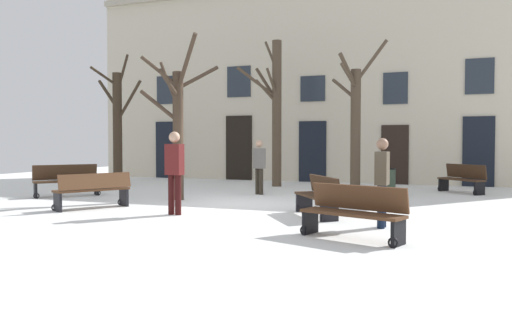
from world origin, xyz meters
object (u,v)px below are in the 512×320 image
tree_center (117,123)px  bench_back_to_back_right (93,190)px  tree_right_of_center (177,124)px  bench_near_lamp (354,212)px  person_by_shop_door (175,168)px  bench_far_corner (66,180)px  person_strolling (382,178)px  bench_by_litter_bin (318,195)px  bench_back_to_back_left (462,179)px  person_crossing_plaza (259,164)px  tree_near_facade (355,123)px  litter_bin (389,182)px  tree_left_of_center (276,108)px

tree_center → bench_back_to_back_right: tree_center is taller
tree_right_of_center → bench_back_to_back_right: tree_right_of_center is taller
bench_near_lamp → person_by_shop_door: (-4.21, 1.41, 0.59)m
bench_far_corner → person_strolling: (9.48, -2.33, 0.45)m
tree_center → bench_near_lamp: (10.45, -7.89, -1.89)m
bench_by_litter_bin → bench_back_to_back_left: bench_back_to_back_left is taller
bench_near_lamp → person_crossing_plaza: (-3.99, 6.18, 0.48)m
tree_near_facade → bench_far_corner: tree_near_facade is taller
bench_by_litter_bin → tree_near_facade: bearing=147.4°
person_strolling → tree_center: bearing=-118.8°
tree_center → litter_bin: size_ratio=6.26×
bench_back_to_back_left → bench_near_lamp: 9.10m
person_strolling → bench_far_corner: bearing=-101.1°
bench_near_lamp → person_crossing_plaza: 7.37m
person_crossing_plaza → tree_center: bearing=-161.2°
tree_center → bench_by_litter_bin: size_ratio=3.13×
bench_by_litter_bin → bench_back_to_back_left: (3.06, 6.55, 0.00)m
bench_far_corner → bench_by_litter_bin: 8.10m
bench_back_to_back_right → person_crossing_plaza: 5.29m
tree_left_of_center → bench_by_litter_bin: 7.87m
bench_near_lamp → person_strolling: person_strolling is taller
bench_back_to_back_left → tree_right_of_center: bearing=-100.9°
bench_near_lamp → person_crossing_plaza: person_crossing_plaza is taller
bench_by_litter_bin → person_by_shop_door: person_by_shop_door is taller
tree_near_facade → bench_back_to_back_left: size_ratio=3.31×
tree_near_facade → bench_by_litter_bin: 5.96m
bench_back_to_back_right → tree_near_facade: bearing=170.1°
tree_right_of_center → person_crossing_plaza: size_ratio=2.67×
bench_back_to_back_left → person_by_shop_door: bearing=-83.2°
person_by_shop_door → litter_bin: bearing=-119.2°
tree_center → bench_far_corner: (1.28, -4.26, -1.87)m
bench_back_to_back_left → person_crossing_plaza: size_ratio=0.88×
tree_center → litter_bin: 10.42m
tree_left_of_center → tree_near_facade: (3.08, -1.07, -0.61)m
tree_near_facade → tree_center: size_ratio=0.96×
tree_center → person_by_shop_door: size_ratio=2.78×
tree_center → tree_left_of_center: bearing=11.4°
tree_right_of_center → bench_far_corner: (-3.57, -0.37, -1.65)m
person_crossing_plaza → person_by_shop_door: (-0.22, -4.77, 0.11)m
tree_left_of_center → person_by_shop_door: bearing=-88.2°
tree_right_of_center → tree_center: bearing=141.2°
tree_center → bench_by_litter_bin: tree_center is taller
tree_center → bench_back_to_back_right: 7.67m
tree_left_of_center → bench_near_lamp: size_ratio=2.94×
tree_near_facade → bench_far_corner: bearing=-150.6°
bench_far_corner → bench_near_lamp: bearing=-72.2°
person_crossing_plaza → tree_left_of_center: bearing=132.6°
bench_by_litter_bin → bench_back_to_back_right: (-5.37, -0.78, 0.01)m
bench_far_corner → person_by_shop_door: 5.47m
person_crossing_plaza → bench_by_litter_bin: bearing=-20.1°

